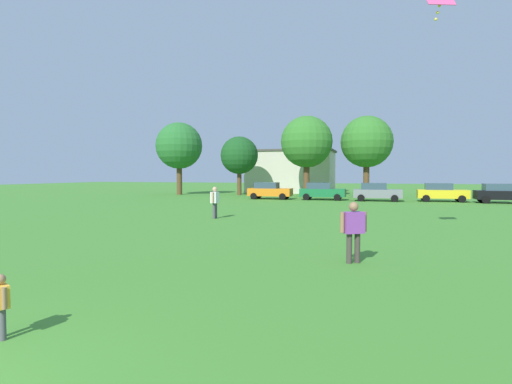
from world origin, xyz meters
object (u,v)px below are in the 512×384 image
Objects in this scene: child_kite_flyer at (1,301)px; bystander_near_trees at (215,200)px; kite at (439,1)px; tree_far_right at (367,142)px; parked_car_black_4 at (501,193)px; tree_left at (239,156)px; parked_car_green_1 at (322,191)px; parked_car_yellow_3 at (441,192)px; tree_right at (307,142)px; parked_car_gray_2 at (377,192)px; adult_bystander at (353,227)px; parked_car_orange_0 at (269,191)px; tree_far_left at (179,146)px.

child_kite_flyer is 17.08m from bystander_near_trees.
tree_far_right is (-3.13, 32.85, -2.25)m from kite.
parked_car_black_4 is 27.20m from tree_left.
parked_car_green_1 is 10.75m from parked_car_yellow_3.
tree_right is (1.13, 24.47, 5.02)m from bystander_near_trees.
parked_car_gray_2 and parked_car_black_4 have the same top height.
parked_car_yellow_3 is at bearing 102.78° from child_kite_flyer.
parked_car_black_4 is (15.38, -0.16, 0.00)m from parked_car_green_1.
kite is 0.24× the size of parked_car_yellow_3.
parked_car_yellow_3 is at bearing -134.66° from adult_bystander.
tree_right reaches higher than parked_car_gray_2.
parked_car_green_1 and parked_car_black_4 have the same top height.
bystander_near_trees is at bearing -105.90° from tree_far_right.
kite is 26.94m from parked_car_black_4.
parked_car_green_1 is (3.65, 18.43, -0.21)m from bystander_near_trees.
kite is at bearing -60.42° from tree_left.
tree_left is at bearing 133.91° from child_kite_flyer.
bystander_near_trees is 0.20× the size of tree_right.
tree_far_right is at bearing 42.45° from parked_car_orange_0.
parked_car_green_1 is 19.46m from tree_far_left.
kite is 0.24× the size of parked_car_gray_2.
tree_far_left is (-12.77, 5.61, 5.05)m from parked_car_orange_0.
adult_bystander is 0.40× the size of parked_car_yellow_3.
bystander_near_trees is at bearing 131.21° from child_kite_flyer.
parked_car_green_1 is 1.00× the size of parked_car_gray_2.
tree_far_left is at bearing 143.49° from child_kite_flyer.
parked_car_green_1 is 1.00× the size of parked_car_yellow_3.
parked_car_orange_0 is 15.96m from parked_car_yellow_3.
parked_car_gray_2 and parked_car_yellow_3 have the same top height.
parked_car_yellow_3 reaches higher than child_kite_flyer.
adult_bystander is 1.65× the size of kite.
parked_car_gray_2 is at bearing -13.96° from tree_far_left.
parked_car_yellow_3 is at bearing -15.79° from tree_left.
tree_left is (-17.74, 31.26, -3.65)m from kite.
parked_car_black_4 is at bearing -8.58° from parked_car_yellow_3.
parked_car_green_1 is at bearing 179.41° from parked_car_black_4.
child_kite_flyer is 35.35m from parked_car_orange_0.
tree_far_left is (-25.05, 30.09, -2.45)m from kite.
kite is 25.56m from parked_car_gray_2.
bystander_near_trees is 0.26× the size of tree_left.
tree_left reaches higher than parked_car_green_1.
parked_car_orange_0 is (-9.72, 28.02, -0.17)m from adult_bystander.
tree_left is (-5.47, 6.77, 3.85)m from parked_car_orange_0.
parked_car_yellow_3 is at bearing -48.37° from tree_far_right.
parked_car_green_1 is at bearing -12.69° from bystander_near_trees.
bystander_near_trees is 28.26m from tree_far_left.
parked_car_green_1 is 1.00× the size of parked_car_black_4.
tree_far_right reaches higher than adult_bystander.
kite is (2.55, 3.54, 7.33)m from adult_bystander.
parked_car_black_4 is at bearing 0.05° from parked_car_orange_0.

